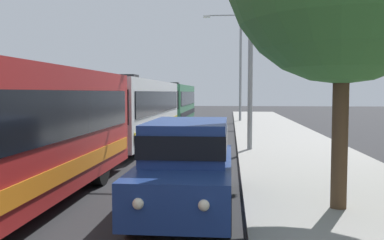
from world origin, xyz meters
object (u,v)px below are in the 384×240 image
(streetlamp_far, at_px, (241,55))
(streetlamp_mid, at_px, (251,30))
(bus_second_in_line, at_px, (136,109))
(bus_middle, at_px, (173,102))
(white_suv, at_px, (188,162))
(box_truck_oncoming, at_px, (132,102))

(streetlamp_far, bearing_deg, streetlamp_mid, -90.00)
(bus_second_in_line, distance_m, streetlamp_mid, 6.87)
(bus_middle, bearing_deg, streetlamp_far, 19.42)
(bus_second_in_line, height_order, white_suv, bus_second_in_line)
(bus_middle, distance_m, white_suv, 24.46)
(bus_second_in_line, bearing_deg, streetlamp_mid, -25.56)
(streetlamp_mid, bearing_deg, bus_second_in_line, 154.44)
(bus_second_in_line, relative_size, bus_middle, 1.11)
(white_suv, xyz_separation_m, streetlamp_far, (1.70, 26.08, 4.53))
(bus_second_in_line, height_order, bus_middle, same)
(bus_middle, xyz_separation_m, white_suv, (3.70, -24.17, -0.66))
(white_suv, height_order, streetlamp_mid, streetlamp_mid)
(bus_second_in_line, xyz_separation_m, streetlamp_far, (5.40, 14.91, 3.87))
(box_truck_oncoming, bearing_deg, bus_second_in_line, -75.60)
(bus_middle, xyz_separation_m, streetlamp_far, (5.40, 1.90, 3.87))
(bus_middle, distance_m, streetlamp_mid, 16.84)
(bus_middle, height_order, box_truck_oncoming, bus_middle)
(box_truck_oncoming, relative_size, streetlamp_far, 0.88)
(streetlamp_far, bearing_deg, bus_middle, -160.58)
(bus_middle, height_order, streetlamp_mid, streetlamp_mid)
(bus_second_in_line, xyz_separation_m, streetlamp_mid, (5.40, -2.58, 3.37))
(bus_second_in_line, height_order, box_truck_oncoming, bus_second_in_line)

